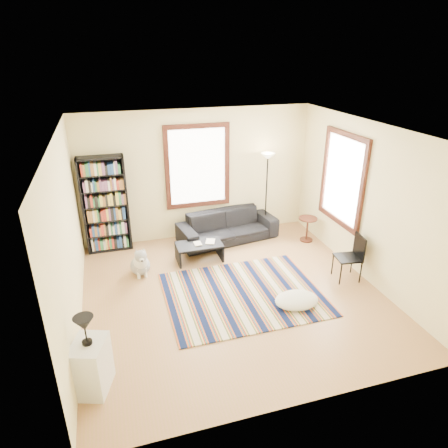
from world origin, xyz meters
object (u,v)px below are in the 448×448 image
object	(u,v)px
floor_lamp	(266,194)
floor_cushion	(297,300)
bookshelf	(105,205)
folding_chair	(348,258)
coffee_table	(199,252)
side_table	(307,229)
white_cabinet	(91,366)
dog	(140,260)
sofa	(228,226)

from	to	relation	value
floor_lamp	floor_cushion	bearing A→B (deg)	-101.29
bookshelf	folding_chair	xyz separation A→B (m)	(4.11, -2.46, -0.57)
coffee_table	floor_lamp	bearing A→B (deg)	25.71
floor_cushion	side_table	size ratio (longest dim) A/B	1.37
white_cabinet	dog	xyz separation A→B (m)	(0.84, 2.64, -0.06)
floor_lamp	side_table	world-z (taller)	floor_lamp
side_table	white_cabinet	xyz separation A→B (m)	(-4.50, -3.02, 0.08)
sofa	side_table	distance (m)	1.75
floor_lamp	bookshelf	bearing A→B (deg)	177.17
bookshelf	dog	xyz separation A→B (m)	(0.51, -1.21, -0.71)
sofa	folding_chair	size ratio (longest dim) A/B	2.51
white_cabinet	coffee_table	bearing A→B (deg)	73.31
floor_cushion	folding_chair	world-z (taller)	folding_chair
bookshelf	white_cabinet	size ratio (longest dim) A/B	2.86
sofa	bookshelf	size ratio (longest dim) A/B	1.08
bookshelf	floor_lamp	distance (m)	3.44
floor_cushion	side_table	xyz separation A→B (m)	(1.29, 2.14, 0.18)
coffee_table	folding_chair	size ratio (longest dim) A/B	1.05
side_table	folding_chair	size ratio (longest dim) A/B	0.63
bookshelf	white_cabinet	world-z (taller)	bookshelf
floor_cushion	floor_lamp	xyz separation A→B (m)	(0.56, 2.79, 0.84)
coffee_table	floor_lamp	distance (m)	2.08
bookshelf	floor_lamp	world-z (taller)	bookshelf
dog	floor_lamp	bearing A→B (deg)	16.27
folding_chair	white_cabinet	world-z (taller)	folding_chair
coffee_table	white_cabinet	xyz separation A→B (m)	(-2.03, -2.84, 0.17)
sofa	dog	world-z (taller)	sofa
coffee_table	white_cabinet	bearing A→B (deg)	-125.56
floor_lamp	sofa	bearing A→B (deg)	-173.84
white_cabinet	dog	distance (m)	2.77
bookshelf	side_table	bearing A→B (deg)	-11.16
bookshelf	coffee_table	size ratio (longest dim) A/B	2.22
sofa	white_cabinet	size ratio (longest dim) A/B	3.08
dog	coffee_table	bearing A→B (deg)	6.26
sofa	floor_cushion	distance (m)	2.73
coffee_table	dog	world-z (taller)	dog
sofa	bookshelf	world-z (taller)	bookshelf
sofa	folding_chair	distance (m)	2.72
bookshelf	floor_cushion	distance (m)	4.23
sofa	bookshelf	distance (m)	2.61
floor_cushion	folding_chair	bearing A→B (deg)	21.98
white_cabinet	folding_chair	bearing A→B (deg)	36.13
floor_cushion	white_cabinet	distance (m)	3.34
sofa	floor_cushion	size ratio (longest dim) A/B	2.91
white_cabinet	side_table	bearing A→B (deg)	52.77
coffee_table	dog	bearing A→B (deg)	-170.49
floor_lamp	dog	distance (m)	3.17
bookshelf	coffee_table	distance (m)	2.13
bookshelf	dog	size ratio (longest dim) A/B	3.47
floor_cushion	white_cabinet	size ratio (longest dim) A/B	1.06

